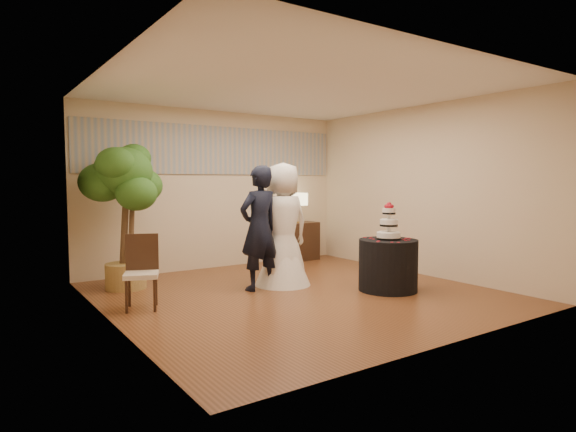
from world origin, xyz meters
TOP-DOWN VIEW (x-y plane):
  - floor at (0.00, 0.00)m, footprint 5.00×5.00m
  - ceiling at (0.00, 0.00)m, footprint 5.00×5.00m
  - wall_back at (0.00, 2.50)m, footprint 5.00×0.06m
  - wall_front at (0.00, -2.50)m, footprint 5.00×0.06m
  - wall_left at (-2.50, 0.00)m, footprint 0.06×5.00m
  - wall_right at (2.50, 0.00)m, footprint 0.06×5.00m
  - mural_border at (0.00, 2.48)m, footprint 4.90×0.02m
  - groom at (-0.32, 0.51)m, footprint 0.70×0.51m
  - bride at (0.13, 0.59)m, footprint 0.90×0.84m
  - cake_table at (1.17, -0.56)m, footprint 0.94×0.94m
  - wedding_cake at (1.17, -0.56)m, footprint 0.34×0.34m
  - console at (1.57, 2.27)m, footprint 0.91×0.45m
  - table_lamp at (1.57, 2.27)m, footprint 0.32×0.32m
  - ficus_tree at (-1.89, 1.66)m, footprint 1.04×1.04m
  - side_chair at (-2.05, 0.41)m, footprint 0.55×0.56m

SIDE VIEW (x-z plane):
  - floor at x=0.00m, z-range 0.00..0.00m
  - cake_table at x=1.17m, z-range 0.00..0.73m
  - console at x=1.57m, z-range 0.00..0.74m
  - side_chair at x=-2.05m, z-range 0.00..0.90m
  - groom at x=-0.32m, z-range 0.00..1.78m
  - bride at x=0.13m, z-range 0.00..1.83m
  - wedding_cake at x=1.17m, z-range 0.73..1.26m
  - table_lamp at x=1.57m, z-range 0.74..1.32m
  - ficus_tree at x=-1.89m, z-range 0.00..2.15m
  - wall_back at x=0.00m, z-range 0.00..2.80m
  - wall_front at x=0.00m, z-range 0.00..2.80m
  - wall_left at x=-2.50m, z-range 0.00..2.80m
  - wall_right at x=2.50m, z-range 0.00..2.80m
  - mural_border at x=0.00m, z-range 1.68..2.52m
  - ceiling at x=0.00m, z-range 2.80..2.80m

